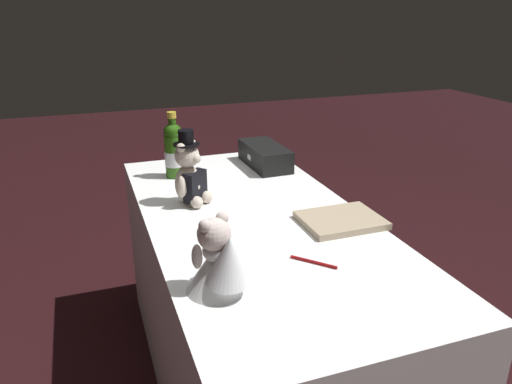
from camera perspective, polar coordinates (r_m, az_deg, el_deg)
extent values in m
cube|color=white|center=(2.00, 0.00, -13.21)|extent=(1.65, 0.78, 0.78)
ellipsoid|color=beige|center=(1.93, -7.80, 0.89)|extent=(0.12, 0.10, 0.15)
cube|color=black|center=(1.91, -7.04, 0.73)|extent=(0.10, 0.10, 0.11)
sphere|color=beige|center=(1.89, -7.97, 4.20)|extent=(0.09, 0.09, 0.09)
sphere|color=beige|center=(1.87, -6.98, 3.87)|extent=(0.04, 0.04, 0.04)
sphere|color=beige|center=(1.86, -8.65, 5.05)|extent=(0.04, 0.04, 0.04)
sphere|color=beige|center=(1.91, -7.43, 5.54)|extent=(0.04, 0.04, 0.04)
ellipsoid|color=beige|center=(1.87, -8.58, 0.59)|extent=(0.03, 0.03, 0.08)
ellipsoid|color=beige|center=(1.96, -6.42, 1.66)|extent=(0.03, 0.03, 0.08)
sphere|color=beige|center=(1.89, -6.84, -1.19)|extent=(0.05, 0.05, 0.05)
sphere|color=beige|center=(1.94, -5.74, -0.58)|extent=(0.05, 0.05, 0.05)
cylinder|color=black|center=(1.88, -8.04, 5.47)|extent=(0.10, 0.10, 0.01)
cylinder|color=black|center=(1.88, -8.08, 6.32)|extent=(0.06, 0.06, 0.05)
cone|color=white|center=(1.35, -4.72, -8.81)|extent=(0.17, 0.17, 0.13)
ellipsoid|color=white|center=(1.33, -4.79, -6.80)|extent=(0.07, 0.07, 0.06)
sphere|color=beige|center=(1.30, -4.85, -4.90)|extent=(0.09, 0.09, 0.09)
sphere|color=beige|center=(1.33, -6.04, -4.64)|extent=(0.04, 0.04, 0.04)
sphere|color=beige|center=(1.31, -3.93, -3.00)|extent=(0.03, 0.03, 0.03)
sphere|color=beige|center=(1.27, -5.90, -3.90)|extent=(0.03, 0.03, 0.03)
ellipsoid|color=beige|center=(1.37, -4.08, -6.05)|extent=(0.03, 0.03, 0.07)
ellipsoid|color=beige|center=(1.31, -6.82, -7.42)|extent=(0.03, 0.03, 0.07)
cone|color=white|center=(1.30, -3.17, -7.79)|extent=(0.18, 0.17, 0.14)
cylinder|color=#275410|center=(2.23, -9.42, 4.08)|extent=(0.08, 0.08, 0.19)
sphere|color=#275410|center=(2.20, -9.59, 6.79)|extent=(0.08, 0.08, 0.08)
cylinder|color=#275410|center=(2.19, -9.67, 8.01)|extent=(0.03, 0.03, 0.08)
cylinder|color=gold|center=(2.19, -9.71, 8.75)|extent=(0.04, 0.04, 0.03)
cylinder|color=silver|center=(2.24, -9.41, 3.84)|extent=(0.08, 0.08, 0.07)
cylinder|color=maroon|center=(1.51, 6.65, -8.02)|extent=(0.12, 0.11, 0.01)
cone|color=silver|center=(1.49, 9.34, -8.62)|extent=(0.02, 0.02, 0.01)
cube|color=black|center=(2.37, 1.03, 4.21)|extent=(0.34, 0.16, 0.10)
cube|color=#B7B7BF|center=(2.34, -0.73, 4.04)|extent=(0.04, 0.01, 0.03)
cube|color=tan|center=(1.78, 9.77, -3.22)|extent=(0.22, 0.28, 0.02)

